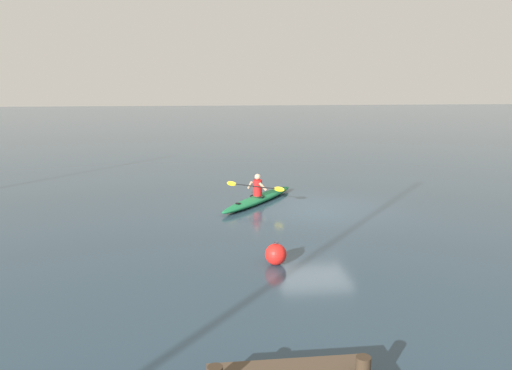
# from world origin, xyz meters

# --- Properties ---
(ground_plane) EXTENTS (160.00, 160.00, 0.00)m
(ground_plane) POSITION_xyz_m (0.00, 0.00, 0.00)
(ground_plane) COLOR #283D4C
(kayak) EXTENTS (3.30, 4.16, 0.27)m
(kayak) POSITION_xyz_m (1.77, -1.24, 0.14)
(kayak) COLOR #19723F
(kayak) RESTS_ON ground
(kayaker) EXTENTS (1.91, 1.44, 0.79)m
(kayaker) POSITION_xyz_m (1.85, -1.14, 0.62)
(kayaker) COLOR red
(kayaker) RESTS_ON kayak
(mooring_buoy_red_near) EXTENTS (0.51, 0.51, 0.55)m
(mooring_buoy_red_near) POSITION_xyz_m (2.15, 5.04, 0.26)
(mooring_buoy_red_near) COLOR red
(mooring_buoy_red_near) RESTS_ON ground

